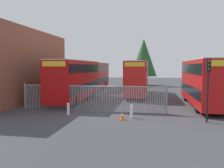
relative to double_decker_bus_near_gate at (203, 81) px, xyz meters
The scene contains 11 objects.
ground_plane 9.85m from the double_decker_bus_near_gate, 156.71° to the left, with size 100.00×100.00×0.00m, color #3D3D42.
palisade_fence 10.75m from the double_decker_bus_near_gate, 156.69° to the right, with size 12.47×0.14×2.35m.
double_decker_bus_near_gate is the anchor object (origin of this frame).
double_decker_bus_behind_fence_left 13.06m from the double_decker_bus_near_gate, behind, with size 2.54×10.81×4.42m.
double_decker_bus_behind_fence_right 9.41m from the double_decker_bus_near_gate, 134.70° to the left, with size 2.54×10.81×4.42m.
double_decker_bus_far_back 19.52m from the double_decker_bus_near_gate, 136.25° to the left, with size 2.54×10.81×4.42m.
bollard_near_left 12.86m from the double_decker_bus_near_gate, 151.55° to the right, with size 0.20×0.20×0.95m, color silver.
bollard_center_front 8.98m from the double_decker_bus_near_gate, 135.47° to the right, with size 0.20×0.20×0.95m, color silver.
traffic_cone_by_gate 9.92m from the double_decker_bus_near_gate, 134.95° to the right, with size 0.34×0.34×0.59m.
traffic_light_kerbside 6.64m from the double_decker_bus_near_gate, 99.94° to the right, with size 0.28×0.33×4.30m.
tree_tall_back 23.13m from the double_decker_bus_near_gate, 106.19° to the left, with size 5.16×5.16×9.27m.
Camera 1 is at (3.89, -17.69, 3.75)m, focal length 35.03 mm.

